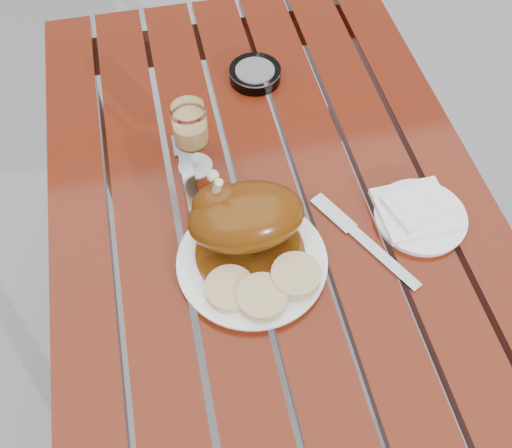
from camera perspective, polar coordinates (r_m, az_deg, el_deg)
The scene contains 11 objects.
ground at distance 1.71m, azimuth 0.79°, elevation -12.14°, with size 60.00×60.00×0.00m, color slate.
table at distance 1.37m, azimuth 0.97°, elevation -6.23°, with size 0.80×1.20×0.75m, color #631F0B.
dinner_plate at distance 0.96m, azimuth -0.40°, elevation -3.84°, with size 0.25×0.25×0.02m, color white.
roast_duck at distance 0.94m, azimuth -1.37°, elevation 0.75°, with size 0.20×0.19×0.14m.
bread_dumplings at distance 0.91m, azimuth 0.66°, elevation -6.32°, with size 0.19×0.11×0.03m.
wine_glass at distance 1.04m, azimuth -6.43°, elevation 8.42°, with size 0.07×0.07×0.15m, color #F2C76E.
side_plate at distance 1.05m, azimuth 16.08°, elevation 0.66°, with size 0.16×0.16×0.01m, color white.
napkin at distance 1.04m, azimuth 15.54°, elevation 1.39°, with size 0.13×0.12×0.01m, color white.
ashtray at distance 1.25m, azimuth -0.10°, elevation 14.76°, with size 0.11×0.11×0.03m, color #B2B7BC.
fork at distance 1.08m, azimuth -6.71°, elevation 4.52°, with size 0.02×0.19×0.01m, color gray.
knife at distance 1.00m, azimuth 11.49°, elevation -2.31°, with size 0.02×0.21×0.01m, color gray.
Camera 1 is at (-0.16, -0.63, 1.59)m, focal length 40.00 mm.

